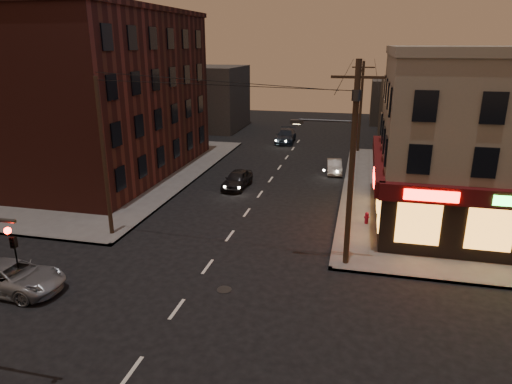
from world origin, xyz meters
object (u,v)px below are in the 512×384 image
(sedan_near, at_px, (237,179))
(sedan_mid, at_px, (334,167))
(fire_hydrant, at_px, (367,217))
(suv_cross, at_px, (11,277))
(sedan_far, at_px, (286,136))

(sedan_near, height_order, sedan_mid, sedan_near)
(sedan_mid, xyz_separation_m, fire_hydrant, (2.81, -11.79, -0.02))
(sedan_mid, bearing_deg, sedan_near, -145.77)
(fire_hydrant, bearing_deg, sedan_mid, 103.42)
(suv_cross, bearing_deg, fire_hydrant, -52.07)
(sedan_mid, relative_size, sedan_far, 0.70)
(suv_cross, xyz_separation_m, sedan_near, (5.81, 17.46, 0.00))
(suv_cross, relative_size, sedan_far, 0.98)
(suv_cross, bearing_deg, sedan_near, -17.23)
(sedan_near, relative_size, fire_hydrant, 5.40)
(sedan_mid, bearing_deg, sedan_far, 111.82)
(suv_cross, xyz_separation_m, fire_hydrant, (15.71, 11.74, -0.13))
(sedan_mid, height_order, fire_hydrant, sedan_mid)
(sedan_far, xyz_separation_m, fire_hydrant, (9.16, -23.65, -0.17))
(sedan_mid, height_order, sedan_far, sedan_far)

